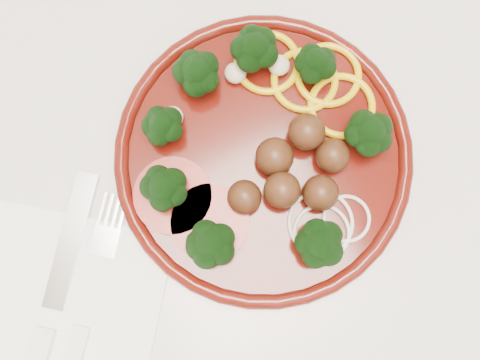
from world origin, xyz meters
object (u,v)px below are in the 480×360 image
plate (261,155)px  napkin (66,308)px  fork (77,348)px  knife (44,336)px

plate → napkin: size_ratio=1.65×
plate → napkin: 0.23m
napkin → fork: size_ratio=0.98×
knife → fork: bearing=-97.0°
knife → fork: (0.02, -0.02, -0.00)m
napkin → knife: 0.03m
knife → fork: size_ratio=1.12×
plate → knife: 0.25m
plate → fork: plate is taller
plate → fork: 0.24m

